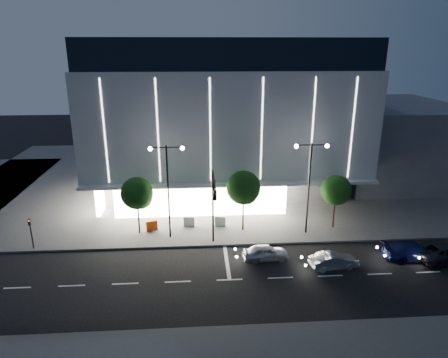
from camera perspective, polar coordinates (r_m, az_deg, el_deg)
ground at (r=33.12m, az=-2.96°, el=-12.91°), size 160.00×160.00×0.00m
sidewalk_museum at (r=55.29m, az=1.74°, el=0.36°), size 70.00×40.00×0.15m
museum at (r=51.33m, az=-0.25°, el=9.52°), size 30.00×25.80×18.00m
annex_building at (r=59.79m, az=22.34°, el=5.25°), size 16.00×20.00×10.00m
traffic_mast at (r=33.93m, az=-1.52°, el=-2.63°), size 0.33×5.89×7.07m
street_lamp_west at (r=36.20m, az=-8.05°, el=0.12°), size 3.16×0.36×9.00m
street_lamp_east at (r=37.53m, az=12.15°, el=0.55°), size 3.16×0.36×9.00m
ped_signal_far at (r=39.08m, az=-25.87°, el=-6.64°), size 0.22×0.24×3.00m
tree_left at (r=38.13m, az=-12.29°, el=-2.24°), size 3.02×3.02×5.72m
tree_mid at (r=37.84m, az=2.83°, el=-1.50°), size 3.25×3.25×6.15m
tree_right at (r=40.02m, az=15.74°, el=-1.75°), size 2.91×2.91×5.51m
car_lead at (r=34.45m, az=5.95°, el=-10.40°), size 3.97×1.86×1.31m
car_second at (r=34.29m, az=15.40°, el=-11.18°), size 4.09×1.89×1.30m
car_third at (r=37.92m, az=25.45°, el=-9.26°), size 5.11×2.08×1.48m
car_fourth at (r=38.89m, az=29.28°, el=-9.18°), size 5.59×3.05×1.49m
barrier_b at (r=40.08m, az=-5.01°, el=-6.06°), size 1.12×0.34×1.00m
barrier_c at (r=39.66m, az=-10.27°, el=-6.58°), size 1.11×0.64×1.00m
barrier_d at (r=40.00m, az=-0.55°, el=-6.03°), size 1.12×0.39×1.00m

